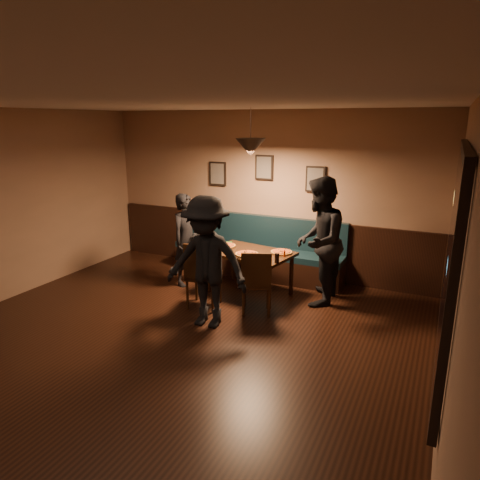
{
  "coord_description": "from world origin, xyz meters",
  "views": [
    {
      "loc": [
        2.87,
        -3.48,
        2.62
      ],
      "look_at": [
        0.23,
        2.04,
        0.95
      ],
      "focal_mm": 32.85,
      "sensor_mm": 36.0,
      "label": 1
    }
  ],
  "objects_px": {
    "diner_left": "(187,240)",
    "tabasco_bottle": "(284,253)",
    "soda_glass": "(277,258)",
    "chair_near_left": "(204,274)",
    "diner_front": "(207,262)",
    "booth_bench": "(257,248)",
    "diner_right": "(319,241)",
    "chair_near_right": "(256,281)",
    "dining_table": "(250,273)"
  },
  "relations": [
    {
      "from": "diner_left",
      "to": "tabasco_bottle",
      "type": "bearing_deg",
      "value": -76.61
    },
    {
      "from": "soda_glass",
      "to": "chair_near_left",
      "type": "bearing_deg",
      "value": -156.46
    },
    {
      "from": "diner_front",
      "to": "chair_near_left",
      "type": "bearing_deg",
      "value": 121.19
    },
    {
      "from": "booth_bench",
      "to": "diner_right",
      "type": "height_order",
      "value": "diner_right"
    },
    {
      "from": "chair_near_left",
      "to": "chair_near_right",
      "type": "xyz_separation_m",
      "value": [
        0.76,
        0.14,
        -0.03
      ]
    },
    {
      "from": "diner_front",
      "to": "tabasco_bottle",
      "type": "distance_m",
      "value": 1.37
    },
    {
      "from": "chair_near_right",
      "to": "soda_glass",
      "type": "distance_m",
      "value": 0.44
    },
    {
      "from": "tabasco_bottle",
      "to": "diner_front",
      "type": "bearing_deg",
      "value": -116.86
    },
    {
      "from": "dining_table",
      "to": "chair_near_left",
      "type": "height_order",
      "value": "chair_near_left"
    },
    {
      "from": "dining_table",
      "to": "chair_near_right",
      "type": "relative_size",
      "value": 1.37
    },
    {
      "from": "chair_near_right",
      "to": "diner_front",
      "type": "relative_size",
      "value": 0.53
    },
    {
      "from": "chair_near_left",
      "to": "chair_near_right",
      "type": "distance_m",
      "value": 0.78
    },
    {
      "from": "chair_near_left",
      "to": "soda_glass",
      "type": "relative_size",
      "value": 7.11
    },
    {
      "from": "chair_near_right",
      "to": "diner_left",
      "type": "bearing_deg",
      "value": 137.4
    },
    {
      "from": "dining_table",
      "to": "chair_near_left",
      "type": "distance_m",
      "value": 0.85
    },
    {
      "from": "dining_table",
      "to": "diner_front",
      "type": "xyz_separation_m",
      "value": [
        -0.05,
        -1.24,
        0.53
      ]
    },
    {
      "from": "dining_table",
      "to": "tabasco_bottle",
      "type": "height_order",
      "value": "tabasco_bottle"
    },
    {
      "from": "chair_near_right",
      "to": "diner_right",
      "type": "bearing_deg",
      "value": 24.44
    },
    {
      "from": "dining_table",
      "to": "tabasco_bottle",
      "type": "xyz_separation_m",
      "value": [
        0.57,
        -0.02,
        0.4
      ]
    },
    {
      "from": "dining_table",
      "to": "diner_right",
      "type": "relative_size",
      "value": 0.68
    },
    {
      "from": "dining_table",
      "to": "diner_front",
      "type": "distance_m",
      "value": 1.35
    },
    {
      "from": "booth_bench",
      "to": "tabasco_bottle",
      "type": "xyz_separation_m",
      "value": [
        0.8,
        -0.84,
        0.23
      ]
    },
    {
      "from": "diner_left",
      "to": "tabasco_bottle",
      "type": "distance_m",
      "value": 1.67
    },
    {
      "from": "booth_bench",
      "to": "diner_left",
      "type": "height_order",
      "value": "diner_left"
    },
    {
      "from": "booth_bench",
      "to": "dining_table",
      "type": "xyz_separation_m",
      "value": [
        0.23,
        -0.81,
        -0.16
      ]
    },
    {
      "from": "dining_table",
      "to": "diner_right",
      "type": "bearing_deg",
      "value": 16.53
    },
    {
      "from": "dining_table",
      "to": "diner_front",
      "type": "relative_size",
      "value": 0.73
    },
    {
      "from": "diner_left",
      "to": "soda_glass",
      "type": "distance_m",
      "value": 1.68
    },
    {
      "from": "diner_left",
      "to": "tabasco_bottle",
      "type": "relative_size",
      "value": 13.5
    },
    {
      "from": "dining_table",
      "to": "chair_near_left",
      "type": "bearing_deg",
      "value": -108.05
    },
    {
      "from": "soda_glass",
      "to": "tabasco_bottle",
      "type": "relative_size",
      "value": 1.24
    },
    {
      "from": "diner_right",
      "to": "tabasco_bottle",
      "type": "height_order",
      "value": "diner_right"
    },
    {
      "from": "chair_near_left",
      "to": "chair_near_right",
      "type": "relative_size",
      "value": 1.07
    },
    {
      "from": "soda_glass",
      "to": "tabasco_bottle",
      "type": "distance_m",
      "value": 0.3
    },
    {
      "from": "booth_bench",
      "to": "soda_glass",
      "type": "relative_size",
      "value": 21.65
    },
    {
      "from": "diner_left",
      "to": "soda_glass",
      "type": "xyz_separation_m",
      "value": [
        1.66,
        -0.26,
        -0.01
      ]
    },
    {
      "from": "booth_bench",
      "to": "diner_right",
      "type": "relative_size",
      "value": 1.61
    },
    {
      "from": "chair_near_right",
      "to": "diner_front",
      "type": "distance_m",
      "value": 0.87
    },
    {
      "from": "diner_right",
      "to": "tabasco_bottle",
      "type": "distance_m",
      "value": 0.53
    },
    {
      "from": "chair_near_right",
      "to": "diner_left",
      "type": "height_order",
      "value": "diner_left"
    },
    {
      "from": "booth_bench",
      "to": "chair_near_left",
      "type": "xyz_separation_m",
      "value": [
        -0.16,
        -1.55,
        -0.01
      ]
    },
    {
      "from": "diner_left",
      "to": "diner_right",
      "type": "distance_m",
      "value": 2.15
    },
    {
      "from": "booth_bench",
      "to": "diner_front",
      "type": "distance_m",
      "value": 2.09
    },
    {
      "from": "chair_near_left",
      "to": "soda_glass",
      "type": "xyz_separation_m",
      "value": [
        0.96,
        0.42,
        0.26
      ]
    },
    {
      "from": "dining_table",
      "to": "diner_left",
      "type": "distance_m",
      "value": 1.17
    },
    {
      "from": "diner_front",
      "to": "tabasco_bottle",
      "type": "bearing_deg",
      "value": 59.91
    },
    {
      "from": "chair_near_left",
      "to": "soda_glass",
      "type": "height_order",
      "value": "chair_near_left"
    },
    {
      "from": "chair_near_left",
      "to": "diner_front",
      "type": "height_order",
      "value": "diner_front"
    },
    {
      "from": "chair_near_right",
      "to": "dining_table",
      "type": "bearing_deg",
      "value": 99.15
    },
    {
      "from": "diner_front",
      "to": "tabasco_bottle",
      "type": "height_order",
      "value": "diner_front"
    }
  ]
}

